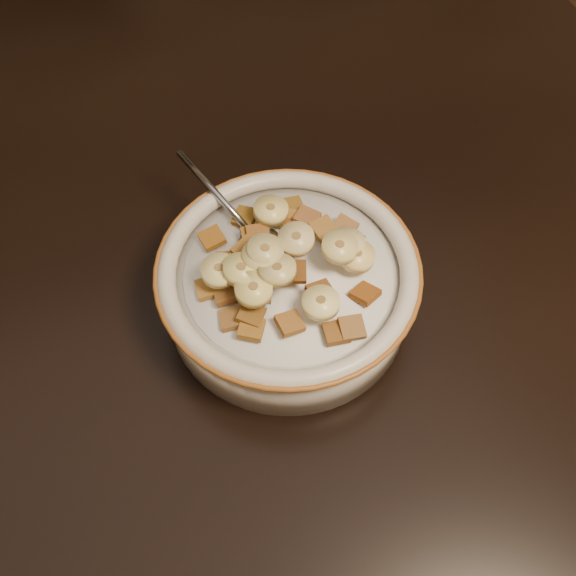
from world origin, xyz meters
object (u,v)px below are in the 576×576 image
object	(u,v)px
chair	(27,43)
cereal_bowl	(288,290)
spoon	(263,246)
table	(77,254)

from	to	relation	value
chair	cereal_bowl	distance (m)	0.92
chair	spoon	xyz separation A→B (m)	(0.22, -0.81, 0.30)
table	cereal_bowl	world-z (taller)	cereal_bowl
cereal_bowl	chair	bearing A→B (deg)	105.15
table	cereal_bowl	size ratio (longest dim) A/B	6.33
table	chair	distance (m)	0.74
table	chair	size ratio (longest dim) A/B	1.37
chair	spoon	bearing A→B (deg)	-53.50
table	spoon	distance (m)	0.22
cereal_bowl	spoon	xyz separation A→B (m)	(-0.01, 0.03, 0.03)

